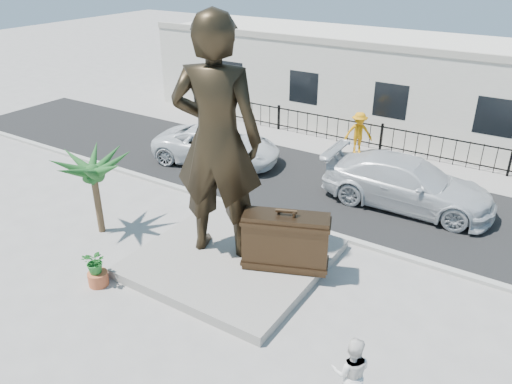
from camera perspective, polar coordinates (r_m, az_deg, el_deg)
ground at (r=14.04m, az=-4.49°, el=-11.54°), size 100.00×100.00×0.00m
street at (r=20.02m, az=9.28°, el=0.51°), size 40.00×7.00×0.01m
curb at (r=17.18m, az=4.50°, el=-3.59°), size 40.00×0.25×0.12m
far_sidewalk at (r=23.47m, az=13.29°, el=4.09°), size 40.00×2.50×0.02m
plinth at (r=15.17m, az=-2.63°, el=-7.56°), size 5.20×5.20×0.30m
fence at (r=23.97m, az=14.11°, el=5.99°), size 22.00×0.10×1.20m
building at (r=27.39m, az=17.51°, el=11.59°), size 28.00×7.00×4.40m
statue at (r=13.86m, az=-4.49°, el=5.93°), size 2.96×2.42×6.98m
suitcase at (r=14.11m, az=3.40°, el=-5.64°), size 2.50×1.60×1.68m
tourist at (r=10.90m, az=10.81°, el=-19.59°), size 1.01×0.91×1.69m
car_white at (r=21.92m, az=-4.46°, el=5.30°), size 5.96×3.76×1.53m
car_silver at (r=18.84m, az=16.92°, el=0.96°), size 6.20×2.70×1.78m
worker at (r=23.25m, az=11.64°, el=6.63°), size 1.44×1.24×1.93m
palm_tree at (r=17.59m, az=-17.16°, el=-4.26°), size 1.80×1.80×3.20m
planter at (r=14.90m, az=-17.58°, el=-9.41°), size 0.56×0.56×0.40m
shrub at (r=14.59m, az=-17.88°, el=-7.60°), size 0.74×0.67×0.73m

